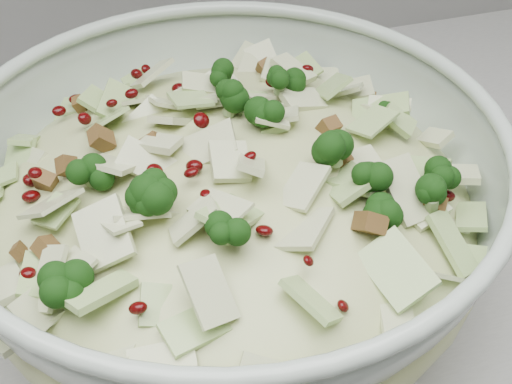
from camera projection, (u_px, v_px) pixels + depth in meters
mixing_bowl at (229, 214)px, 0.53m from camera, size 0.48×0.48×0.16m
salad at (228, 188)px, 0.52m from camera, size 0.40×0.40×0.16m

